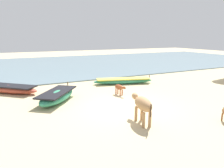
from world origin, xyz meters
name	(u,v)px	position (x,y,z in m)	size (l,w,h in m)	color
ground	(126,107)	(0.00, 0.00, 0.00)	(80.00, 80.00, 0.00)	#CCB789
sea_water	(58,65)	(0.00, 16.48, 0.04)	(60.00, 20.00, 0.08)	slate
fishing_boat_0	(57,96)	(-2.86, 2.36, 0.30)	(2.77, 3.14, 0.76)	#338C66
fishing_boat_1	(9,89)	(-5.17, 5.37, 0.26)	(3.58, 3.36, 0.68)	#B74733
fishing_boat_2	(123,81)	(2.27, 4.48, 0.22)	(4.37, 1.98, 0.60)	#338C66
cow_adult_tan	(142,104)	(-0.38, -1.90, 0.77)	(0.64, 1.65, 1.08)	tan
calf_far_rust	(119,88)	(0.68, 2.03, 0.44)	(0.40, 0.94, 0.62)	#9E4C28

